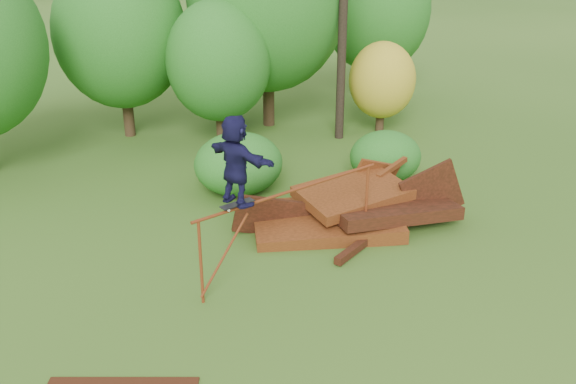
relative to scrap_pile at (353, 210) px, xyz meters
name	(u,v)px	position (x,y,z in m)	size (l,w,h in m)	color
ground	(366,298)	(-1.32, -2.98, -0.38)	(240.00, 240.00, 0.00)	#2D5116
scrap_pile	(353,210)	(0.00, 0.00, 0.00)	(5.66, 3.32, 1.80)	#3D1E0A
grind_rail	(292,206)	(-2.17, -1.27, 1.03)	(4.54, 1.30, 1.78)	maroon
skateboard	(237,204)	(-3.45, -1.62, 1.46)	(0.72, 0.36, 0.07)	black
skater	(236,160)	(-3.45, -1.62, 2.34)	(1.61, 0.51, 1.74)	#15133A
tree_1	(120,33)	(-3.63, 8.92, 3.04)	(4.19, 4.19, 5.83)	black
tree_2	(219,61)	(-1.08, 6.80, 2.33)	(3.25, 3.25, 4.59)	black
tree_4	(382,80)	(4.30, 5.93, 1.41)	(2.22, 2.22, 3.07)	black
tree_5	(377,10)	(6.34, 9.90, 3.07)	(4.16, 4.16, 5.84)	black
shrub_left	(238,164)	(-1.86, 2.91, 0.44)	(2.36, 2.18, 1.64)	#1A5516
shrub_right	(385,157)	(2.14, 2.07, 0.33)	(2.01, 1.84, 1.42)	#1A5516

